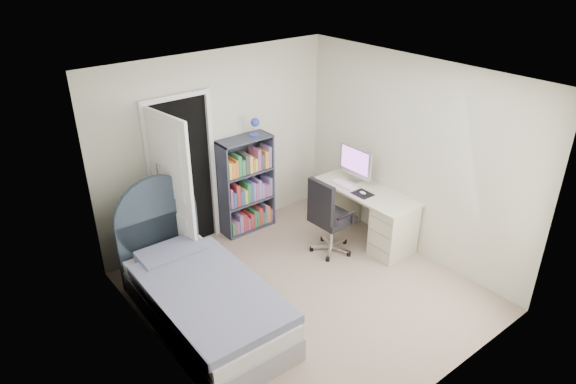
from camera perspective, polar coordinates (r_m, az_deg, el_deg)
room_shell at (r=5.43m, az=2.20°, el=-0.51°), size 3.50×3.70×2.60m
door at (r=6.29m, az=-12.35°, el=0.67°), size 0.92×0.83×2.06m
bed at (r=5.63m, az=-9.63°, el=-11.31°), size 1.08×2.19×1.34m
nightstand at (r=6.56m, az=-15.09°, el=-5.24°), size 0.37×0.37×0.55m
floor_lamp at (r=6.47m, az=-13.46°, el=-3.40°), size 0.20×0.20×1.38m
bookcase at (r=7.05m, az=-4.58°, el=0.45°), size 0.76×0.32×1.60m
desk at (r=6.99m, az=8.45°, el=-2.13°), size 0.59×1.47×1.20m
office_chair at (r=6.49m, az=4.44°, el=-2.44°), size 0.54×0.55×1.05m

